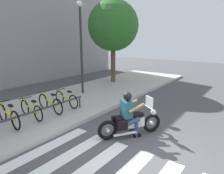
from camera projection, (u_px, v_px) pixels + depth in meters
name	position (u px, v px, depth m)	size (l,w,h in m)	color
ground_plane	(138.00, 162.00, 5.07)	(48.00, 48.00, 0.00)	#4C4C4F
sidewalk	(26.00, 116.00, 7.89)	(24.00, 4.40, 0.15)	#B7B2A8
crosswalk_stripe_3	(90.00, 168.00, 4.83)	(2.80, 0.40, 0.01)	white
crosswalk_stripe_4	(67.00, 157.00, 5.29)	(2.80, 0.40, 0.01)	white
crosswalk_stripe_5	(48.00, 147.00, 5.75)	(2.80, 0.40, 0.01)	white
motorcycle	(131.00, 122.00, 6.34)	(1.85, 1.26, 1.21)	black
rider	(129.00, 111.00, 6.23)	(0.77, 0.73, 1.43)	#1E4C59
bicycle_3	(8.00, 116.00, 6.72)	(0.48, 1.68, 0.78)	black
bicycle_4	(31.00, 109.00, 7.38)	(0.48, 1.58, 0.72)	black
bicycle_5	(50.00, 103.00, 8.02)	(0.48, 1.67, 0.77)	black
bicycle_6	(66.00, 99.00, 8.68)	(0.48, 1.57, 0.71)	black
bike_rack	(17.00, 117.00, 6.39)	(5.57, 0.07, 0.49)	#333338
street_lamp	(81.00, 41.00, 10.25)	(0.28, 0.28, 4.74)	#2D2D33
tree_near_rack	(113.00, 26.00, 12.86)	(3.20, 3.20, 5.37)	brown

